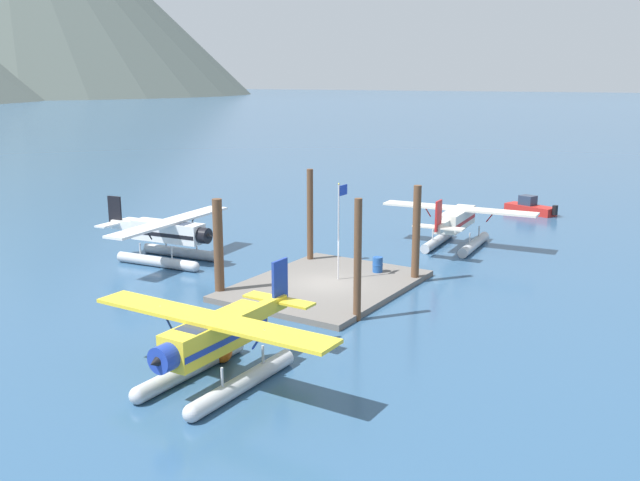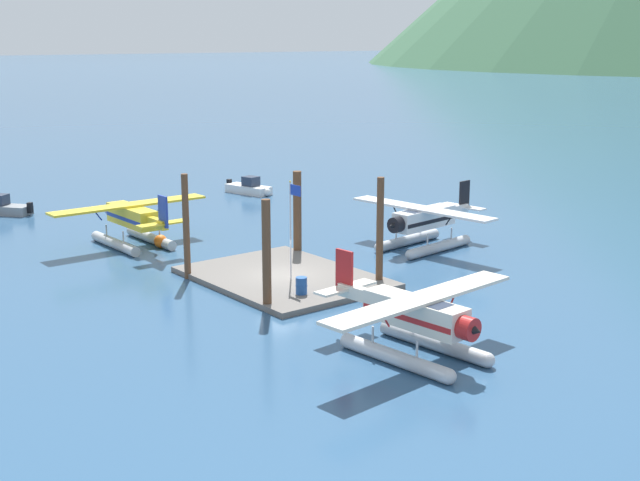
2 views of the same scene
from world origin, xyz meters
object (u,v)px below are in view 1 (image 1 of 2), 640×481
(seaplane_yellow_port_aft, at_px, (215,344))
(flagpole, at_px, (340,219))
(mooring_buoy, at_px, (222,352))
(seaplane_cream_stbd_aft, at_px, (457,224))
(boat_red_open_se, at_px, (529,208))
(fuel_drum, at_px, (378,265))
(seaplane_white_bow_centre, at_px, (169,237))

(seaplane_yellow_port_aft, bearing_deg, flagpole, 10.96)
(mooring_buoy, height_order, seaplane_yellow_port_aft, seaplane_yellow_port_aft)
(mooring_buoy, distance_m, seaplane_yellow_port_aft, 2.28)
(flagpole, height_order, seaplane_cream_stbd_aft, flagpole)
(flagpole, xyz_separation_m, mooring_buoy, (-11.95, -1.53, -3.26))
(flagpole, relative_size, seaplane_cream_stbd_aft, 0.51)
(flagpole, distance_m, boat_red_open_se, 26.84)
(flagpole, bearing_deg, seaplane_yellow_port_aft, -169.04)
(fuel_drum, bearing_deg, seaplane_cream_stbd_aft, -7.00)
(seaplane_cream_stbd_aft, distance_m, seaplane_white_bow_centre, 19.00)
(flagpole, relative_size, fuel_drum, 6.11)
(fuel_drum, distance_m, seaplane_white_bow_centre, 13.15)
(fuel_drum, bearing_deg, seaplane_yellow_port_aft, -174.76)
(fuel_drum, height_order, boat_red_open_se, boat_red_open_se)
(fuel_drum, height_order, mooring_buoy, fuel_drum)
(fuel_drum, height_order, seaplane_yellow_port_aft, seaplane_yellow_port_aft)
(fuel_drum, relative_size, boat_red_open_se, 0.19)
(boat_red_open_se, bearing_deg, fuel_drum, 175.35)
(mooring_buoy, relative_size, seaplane_yellow_port_aft, 0.08)
(flagpole, bearing_deg, boat_red_open_se, -6.74)
(fuel_drum, distance_m, boat_red_open_se, 24.21)
(seaplane_white_bow_centre, xyz_separation_m, boat_red_open_se, (27.97, -14.51, -1.09))
(flagpole, height_order, seaplane_yellow_port_aft, flagpole)
(seaplane_white_bow_centre, distance_m, boat_red_open_se, 31.53)
(seaplane_cream_stbd_aft, xyz_separation_m, seaplane_yellow_port_aft, (-25.24, -0.31, 0.00))
(boat_red_open_se, bearing_deg, mooring_buoy, 177.61)
(flagpole, xyz_separation_m, seaplane_cream_stbd_aft, (11.67, -2.31, -2.11))
(seaplane_white_bow_centre, bearing_deg, seaplane_cream_stbd_aft, -46.10)
(seaplane_cream_stbd_aft, height_order, seaplane_white_bow_centre, same)
(fuel_drum, bearing_deg, flagpole, 153.47)
(flagpole, xyz_separation_m, seaplane_yellow_port_aft, (-13.57, -2.63, -2.11))
(seaplane_cream_stbd_aft, bearing_deg, fuel_drum, 173.00)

